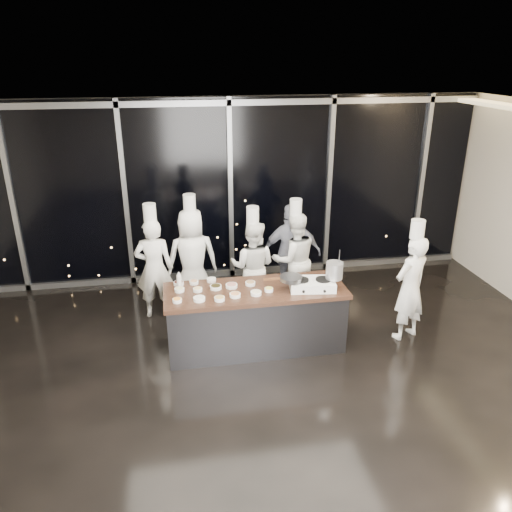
{
  "coord_description": "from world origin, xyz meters",
  "views": [
    {
      "loc": [
        -1.06,
        -5.08,
        3.87
      ],
      "look_at": [
        0.06,
        1.2,
        1.26
      ],
      "focal_mm": 35.0,
      "sensor_mm": 36.0,
      "label": 1
    }
  ],
  "objects_px": {
    "chef_left": "(192,258)",
    "frying_pan": "(290,278)",
    "stove": "(312,284)",
    "chef_right": "(294,259)",
    "chef_far_left": "(154,267)",
    "demo_counter": "(255,318)",
    "stock_pot": "(334,270)",
    "guest": "(291,253)",
    "chef_center": "(253,266)",
    "chef_side": "(410,287)"
  },
  "relations": [
    {
      "from": "frying_pan",
      "to": "chef_left",
      "type": "xyz_separation_m",
      "value": [
        -1.23,
        1.48,
        -0.23
      ]
    },
    {
      "from": "chef_left",
      "to": "frying_pan",
      "type": "bearing_deg",
      "value": 125.62
    },
    {
      "from": "chef_side",
      "to": "stove",
      "type": "bearing_deg",
      "value": -22.79
    },
    {
      "from": "demo_counter",
      "to": "chef_side",
      "type": "distance_m",
      "value": 2.23
    },
    {
      "from": "stove",
      "to": "chef_right",
      "type": "distance_m",
      "value": 1.34
    },
    {
      "from": "stove",
      "to": "chef_center",
      "type": "distance_m",
      "value": 1.37
    },
    {
      "from": "chef_far_left",
      "to": "stove",
      "type": "bearing_deg",
      "value": 153.77
    },
    {
      "from": "frying_pan",
      "to": "chef_left",
      "type": "relative_size",
      "value": 0.29
    },
    {
      "from": "frying_pan",
      "to": "demo_counter",
      "type": "bearing_deg",
      "value": 176.31
    },
    {
      "from": "guest",
      "to": "chef_side",
      "type": "xyz_separation_m",
      "value": [
        1.37,
        -1.45,
        -0.02
      ]
    },
    {
      "from": "stove",
      "to": "frying_pan",
      "type": "distance_m",
      "value": 0.32
    },
    {
      "from": "frying_pan",
      "to": "stock_pot",
      "type": "distance_m",
      "value": 0.6
    },
    {
      "from": "frying_pan",
      "to": "chef_far_left",
      "type": "bearing_deg",
      "value": 153.14
    },
    {
      "from": "stove",
      "to": "chef_right",
      "type": "height_order",
      "value": "chef_right"
    },
    {
      "from": "frying_pan",
      "to": "chef_far_left",
      "type": "distance_m",
      "value": 2.23
    },
    {
      "from": "chef_center",
      "to": "guest",
      "type": "distance_m",
      "value": 0.72
    },
    {
      "from": "demo_counter",
      "to": "frying_pan",
      "type": "height_order",
      "value": "frying_pan"
    },
    {
      "from": "chef_right",
      "to": "guest",
      "type": "bearing_deg",
      "value": -88.69
    },
    {
      "from": "guest",
      "to": "chef_right",
      "type": "xyz_separation_m",
      "value": [
        0.02,
        -0.14,
        -0.04
      ]
    },
    {
      "from": "stock_pot",
      "to": "chef_left",
      "type": "distance_m",
      "value": 2.4
    },
    {
      "from": "frying_pan",
      "to": "guest",
      "type": "relative_size",
      "value": 0.33
    },
    {
      "from": "stock_pot",
      "to": "chef_left",
      "type": "bearing_deg",
      "value": 139.96
    },
    {
      "from": "demo_counter",
      "to": "chef_right",
      "type": "height_order",
      "value": "chef_right"
    },
    {
      "from": "chef_right",
      "to": "chef_side",
      "type": "height_order",
      "value": "chef_side"
    },
    {
      "from": "chef_far_left",
      "to": "chef_left",
      "type": "xyz_separation_m",
      "value": [
        0.59,
        0.22,
        0.02
      ]
    },
    {
      "from": "stove",
      "to": "chef_right",
      "type": "bearing_deg",
      "value": 93.86
    },
    {
      "from": "frying_pan",
      "to": "guest",
      "type": "height_order",
      "value": "guest"
    },
    {
      "from": "frying_pan",
      "to": "stock_pot",
      "type": "height_order",
      "value": "stock_pot"
    },
    {
      "from": "stove",
      "to": "stock_pot",
      "type": "relative_size",
      "value": 2.84
    },
    {
      "from": "demo_counter",
      "to": "frying_pan",
      "type": "distance_m",
      "value": 0.77
    },
    {
      "from": "stock_pot",
      "to": "chef_far_left",
      "type": "height_order",
      "value": "chef_far_left"
    },
    {
      "from": "stove",
      "to": "chef_far_left",
      "type": "bearing_deg",
      "value": 156.55
    },
    {
      "from": "guest",
      "to": "chef_right",
      "type": "bearing_deg",
      "value": 105.14
    },
    {
      "from": "chef_left",
      "to": "chef_side",
      "type": "distance_m",
      "value": 3.33
    },
    {
      "from": "chef_far_left",
      "to": "chef_center",
      "type": "xyz_separation_m",
      "value": [
        1.52,
        -0.07,
        -0.06
      ]
    },
    {
      "from": "stock_pot",
      "to": "chef_side",
      "type": "height_order",
      "value": "chef_side"
    },
    {
      "from": "chef_left",
      "to": "stove",
      "type": "bearing_deg",
      "value": 131.3
    },
    {
      "from": "demo_counter",
      "to": "chef_side",
      "type": "xyz_separation_m",
      "value": [
        2.2,
        -0.12,
        0.35
      ]
    },
    {
      "from": "demo_counter",
      "to": "chef_far_left",
      "type": "relative_size",
      "value": 1.35
    },
    {
      "from": "stove",
      "to": "chef_far_left",
      "type": "relative_size",
      "value": 0.35
    },
    {
      "from": "stove",
      "to": "frying_pan",
      "type": "relative_size",
      "value": 1.19
    },
    {
      "from": "chef_left",
      "to": "guest",
      "type": "bearing_deg",
      "value": 174.18
    },
    {
      "from": "stove",
      "to": "guest",
      "type": "relative_size",
      "value": 0.39
    },
    {
      "from": "frying_pan",
      "to": "chef_right",
      "type": "height_order",
      "value": "chef_right"
    },
    {
      "from": "chef_far_left",
      "to": "chef_side",
      "type": "distance_m",
      "value": 3.79
    },
    {
      "from": "frying_pan",
      "to": "chef_center",
      "type": "relative_size",
      "value": 0.32
    },
    {
      "from": "demo_counter",
      "to": "frying_pan",
      "type": "xyz_separation_m",
      "value": [
        0.46,
        -0.09,
        0.61
      ]
    },
    {
      "from": "stock_pot",
      "to": "guest",
      "type": "xyz_separation_m",
      "value": [
        -0.22,
        1.48,
        -0.33
      ]
    },
    {
      "from": "demo_counter",
      "to": "chef_center",
      "type": "height_order",
      "value": "chef_center"
    },
    {
      "from": "stove",
      "to": "chef_right",
      "type": "xyz_separation_m",
      "value": [
        0.09,
        1.32,
        -0.18
      ]
    }
  ]
}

